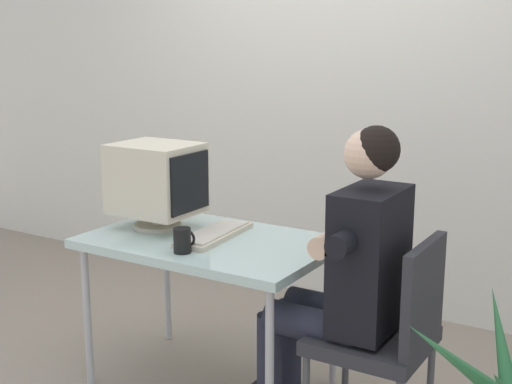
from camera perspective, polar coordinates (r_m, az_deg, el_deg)
ground_plane at (r=3.52m, az=-3.66°, el=-15.35°), size 12.00×12.00×0.00m
wall_back at (r=4.21m, az=10.70°, el=10.36°), size 8.00×0.10×3.00m
desk at (r=3.26m, az=-3.83°, el=-4.75°), size 1.13×0.72×0.73m
crt_monitor at (r=3.39m, az=-8.10°, el=1.01°), size 0.40×0.33×0.41m
keyboard at (r=3.26m, az=-3.45°, el=-3.45°), size 0.20×0.49×0.03m
office_chair at (r=2.88m, az=10.72°, el=-11.03°), size 0.45×0.45×0.89m
person_seated at (r=2.87m, az=7.35°, el=-6.48°), size 0.70×0.57×1.32m
desk_mug at (r=3.03m, az=-6.01°, el=-3.94°), size 0.08×0.09×0.11m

